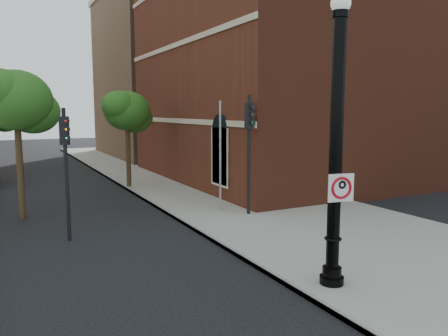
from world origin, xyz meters
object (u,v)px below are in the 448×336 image
lamppost (336,158)px  traffic_signal_right (249,136)px  traffic_signal_left (66,152)px  no_parking_sign (341,188)px

lamppost → traffic_signal_right: (1.78, 6.72, 0.12)m
traffic_signal_left → traffic_signal_right: traffic_signal_right is taller
no_parking_sign → traffic_signal_right: (1.75, 6.89, 0.75)m
lamppost → traffic_signal_left: size_ratio=1.57×
lamppost → no_parking_sign: (0.03, -0.16, -0.63)m
lamppost → traffic_signal_right: 6.96m
traffic_signal_right → lamppost: bearing=-93.9°
traffic_signal_left → traffic_signal_right: bearing=20.7°
no_parking_sign → traffic_signal_right: bearing=87.2°
lamppost → traffic_signal_right: size_ratio=1.40×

